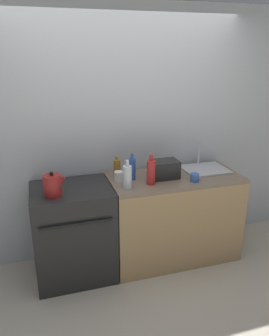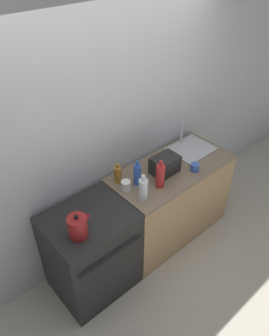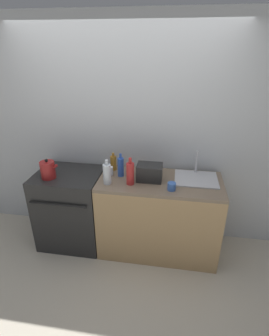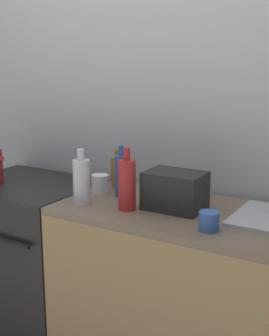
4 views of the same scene
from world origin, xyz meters
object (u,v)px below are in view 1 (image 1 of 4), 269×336
Objects in this scene: bottle_red at (151,172)px; bottle_amber at (117,168)px; cup_blue at (195,178)px; stove at (74,231)px; bottle_blue at (132,169)px; kettle at (53,185)px; cup_white at (119,176)px; toaster at (165,169)px; bottle_clear at (127,177)px.

bottle_amber is at bearing 129.22° from bottle_red.
cup_blue is at bearing -28.33° from bottle_amber.
bottle_amber is (0.49, 0.19, 0.54)m from stove.
kettle is at bearing -167.46° from bottle_blue.
cup_white reaches higher than cup_blue.
stove is 0.76m from bottle_amber.
toaster is 1.29× the size of bottle_amber.
bottle_red reaches higher than toaster.
stove is at bearing -158.74° from bottle_amber.
stove is 9.78× the size of cup_white.
cup_blue is (0.67, -0.03, -0.07)m from bottle_clear.
bottle_amber reaches higher than stove.
kettle is 0.85× the size of bottle_blue.
cup_white is at bearing 6.34° from stove.
toaster is (0.94, 0.00, 0.55)m from stove.
bottle_red is (0.24, 0.03, 0.01)m from bottle_clear.
bottle_blue is (0.10, 0.20, -0.00)m from bottle_clear.
bottle_red reaches higher than cup_blue.
bottle_blue reaches higher than kettle.
bottle_amber is 2.20× the size of cup_white.
toaster is 1.02× the size of bottle_blue.
bottle_red reaches higher than kettle.
bottle_blue is at bearing 129.08° from bottle_red.
kettle reaches higher than cup_white.
bottle_amber reaches higher than toaster.
kettle is 0.84× the size of bottle_clear.
toaster is (1.10, 0.13, -0.01)m from kettle.
bottle_blue reaches higher than cup_white.
bottle_amber is at bearing 129.39° from bottle_blue.
cup_blue reaches higher than stove.
cup_white is (0.48, 0.05, 0.50)m from stove.
bottle_blue is 0.62m from cup_blue.
bottle_clear is 1.02× the size of bottle_blue.
bottle_clear is at bearing -173.22° from bottle_red.
bottle_red is 0.45m from cup_blue.
cup_white reaches higher than stove.
toaster reaches higher than cup_white.
bottle_clear is 2.83× the size of cup_white.
bottle_blue is 3.11× the size of cup_blue.
bottle_blue is at bearing 62.07° from bottle_clear.
kettle is 1.08× the size of bottle_amber.
kettle reaches higher than cup_blue.
bottle_blue reaches higher than bottle_amber.
cup_blue is 0.74m from cup_white.
bottle_clear is 1.29× the size of bottle_amber.
bottle_red is 3.10× the size of cup_white.
cup_white is at bearing 147.82° from bottle_red.
bottle_blue is (-0.14, 0.17, -0.01)m from bottle_red.
stove is at bearing 171.42° from cup_blue.
cup_white is (-0.02, -0.14, -0.04)m from bottle_amber.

